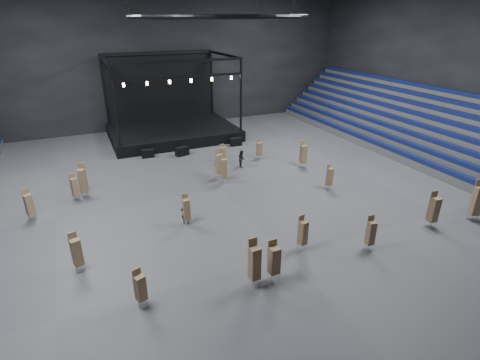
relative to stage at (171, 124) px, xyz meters
name	(u,v)px	position (x,y,z in m)	size (l,w,h in m)	color
floor	(222,188)	(0.00, -16.24, -1.45)	(50.00, 50.00, 0.00)	#464649
wall_back	(156,53)	(0.00, 4.76, 7.55)	(50.00, 0.20, 18.00)	black
wall_right	(458,61)	(25.00, -16.24, 7.55)	(0.20, 42.00, 18.00)	black
bleachers_right	(427,135)	(22.94, -16.24, 0.28)	(7.20, 40.00, 6.40)	#4F4F51
stage	(171,124)	(0.00, 0.00, 0.00)	(14.00, 10.00, 9.20)	black
truss_ring	(218,17)	(0.00, -16.24, 11.55)	(12.30, 12.30, 5.15)	black
flight_case_left	(148,153)	(-4.10, -6.34, -1.04)	(1.24, 0.62, 0.83)	black
flight_case_mid	(182,151)	(-0.78, -7.18, -1.01)	(1.32, 0.66, 0.88)	black
flight_case_right	(236,142)	(5.48, -6.49, -1.03)	(1.26, 0.63, 0.84)	black
chair_stack_0	(76,252)	(-11.24, -23.16, -0.21)	(0.61, 0.61, 2.39)	silver
chair_stack_1	(371,232)	(4.94, -28.07, -0.28)	(0.49, 0.49, 2.26)	silver
chair_stack_2	(303,154)	(8.65, -14.94, -0.12)	(0.56, 0.56, 2.57)	silver
chair_stack_3	(434,209)	(10.58, -27.69, -0.10)	(0.58, 0.58, 2.58)	silver
chair_stack_4	(83,180)	(-10.39, -13.34, -0.03)	(0.64, 0.64, 2.79)	silver
chair_stack_5	(274,259)	(-1.75, -28.22, -0.18)	(0.55, 0.55, 2.38)	silver
chair_stack_6	(186,209)	(-4.31, -20.69, -0.29)	(0.45, 0.45, 2.24)	silver
chair_stack_7	(140,287)	(-8.58, -27.36, -0.35)	(0.59, 0.59, 2.08)	silver
chair_stack_8	(477,200)	(14.01, -28.22, 0.08)	(0.71, 0.71, 3.02)	silver
chair_stack_9	(223,153)	(2.16, -10.97, -0.43)	(0.50, 0.50, 1.90)	silver
chair_stack_10	(224,168)	(0.67, -15.12, -0.16)	(0.65, 0.65, 2.50)	silver
chair_stack_11	(259,149)	(5.89, -11.31, -0.38)	(0.49, 0.49, 2.02)	silver
chair_stack_12	(74,186)	(-11.05, -13.61, -0.34)	(0.58, 0.58, 2.13)	silver
chair_stack_13	(254,262)	(-2.89, -28.22, -0.02)	(0.55, 0.55, 2.79)	silver
chair_stack_14	(219,164)	(0.57, -14.13, -0.11)	(0.55, 0.55, 2.62)	silver
chair_stack_15	(330,176)	(7.93, -19.97, -0.33)	(0.55, 0.55, 2.17)	silver
chair_stack_16	(29,204)	(-14.00, -15.64, -0.26)	(0.62, 0.62, 2.27)	silver
chair_stack_17	(303,232)	(1.21, -26.41, -0.26)	(0.55, 0.55, 2.28)	silver
man_center	(185,213)	(-4.36, -20.58, -0.63)	(0.59, 0.39, 1.63)	black
crew_member	(242,159)	(3.47, -12.50, -0.64)	(0.79, 0.61, 1.62)	black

